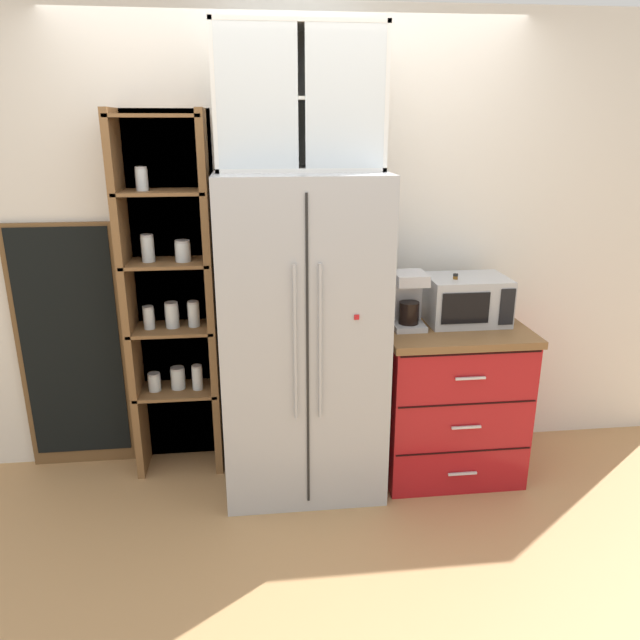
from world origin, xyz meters
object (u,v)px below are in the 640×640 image
object	(u,v)px
chalkboard_menu	(72,349)
microwave	(466,300)
refrigerator	(302,336)
bottle_amber	(454,302)
coffee_maker	(408,299)
mug_red	(454,317)

from	to	relation	value
chalkboard_menu	microwave	bearing A→B (deg)	-6.23
refrigerator	microwave	size ratio (longest dim) A/B	3.93
refrigerator	bottle_amber	distance (m)	0.86
refrigerator	coffee_maker	size ratio (longest dim) A/B	5.58
refrigerator	mug_red	distance (m)	0.85
refrigerator	bottle_amber	size ratio (longest dim) A/B	5.96
refrigerator	mug_red	xyz separation A→B (m)	(0.85, 0.02, 0.07)
chalkboard_menu	coffee_maker	bearing A→B (deg)	-8.62
refrigerator	microwave	xyz separation A→B (m)	(0.93, 0.07, 0.15)
microwave	coffee_maker	xyz separation A→B (m)	(-0.35, -0.04, 0.03)
mug_red	chalkboard_menu	bearing A→B (deg)	172.16
coffee_maker	bottle_amber	xyz separation A→B (m)	(0.26, 0.00, -0.03)
microwave	bottle_amber	xyz separation A→B (m)	(-0.08, -0.04, -0.00)
chalkboard_menu	bottle_amber	bearing A→B (deg)	-7.50
mug_red	bottle_amber	world-z (taller)	bottle_amber
refrigerator	bottle_amber	xyz separation A→B (m)	(0.85, 0.04, 0.15)
microwave	chalkboard_menu	distance (m)	2.25
coffee_maker	chalkboard_menu	bearing A→B (deg)	171.38
refrigerator	microwave	distance (m)	0.95
microwave	chalkboard_menu	xyz separation A→B (m)	(-2.22, 0.24, -0.29)
bottle_amber	chalkboard_menu	size ratio (longest dim) A/B	0.20
bottle_amber	coffee_maker	bearing A→B (deg)	-179.34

